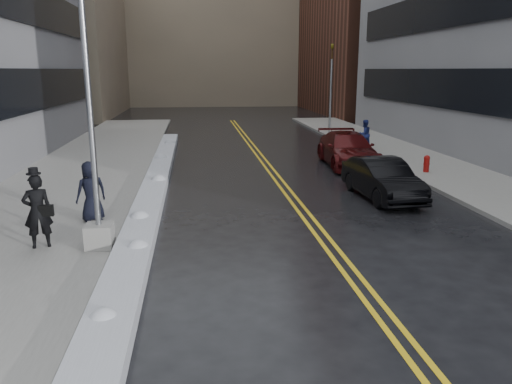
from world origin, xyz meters
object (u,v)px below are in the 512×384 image
object	(u,v)px
pedestrian_fedora	(38,211)
pedestrian_c	(91,191)
car_black	(382,179)
traffic_signal	(331,85)
fire_hydrant	(427,163)
car_maroon	(348,149)
pedestrian_east	(364,134)
lamppost	(93,153)

from	to	relation	value
pedestrian_fedora	pedestrian_c	xyz separation A→B (m)	(0.86, 2.16, -0.05)
pedestrian_fedora	car_black	xyz separation A→B (m)	(10.40, 4.18, -0.37)
pedestrian_c	car_black	distance (m)	9.76
traffic_signal	pedestrian_fedora	size ratio (longest dim) A/B	3.24
fire_hydrant	pedestrian_fedora	distance (m)	15.83
traffic_signal	car_maroon	world-z (taller)	traffic_signal
pedestrian_fedora	car_black	world-z (taller)	pedestrian_fedora
pedestrian_c	traffic_signal	bearing A→B (deg)	-152.08
pedestrian_c	car_maroon	bearing A→B (deg)	-170.98
car_maroon	car_black	bearing A→B (deg)	-93.14
traffic_signal	car_maroon	bearing A→B (deg)	-100.99
pedestrian_east	car_maroon	xyz separation A→B (m)	(-2.23, -4.15, -0.17)
lamppost	pedestrian_c	distance (m)	2.87
pedestrian_fedora	pedestrian_east	bearing A→B (deg)	-150.40
pedestrian_c	lamppost	bearing A→B (deg)	74.74
pedestrian_fedora	car_black	bearing A→B (deg)	-176.03
pedestrian_c	car_black	world-z (taller)	pedestrian_c
car_maroon	pedestrian_c	bearing A→B (deg)	-138.31
pedestrian_c	fire_hydrant	bearing A→B (deg)	173.78
traffic_signal	pedestrian_fedora	bearing A→B (deg)	-121.34
pedestrian_c	car_black	xyz separation A→B (m)	(9.54, 2.01, -0.32)
fire_hydrant	pedestrian_fedora	bearing A→B (deg)	-150.50
car_maroon	lamppost	bearing A→B (deg)	-129.30
car_black	pedestrian_fedora	bearing A→B (deg)	-161.84
pedestrian_east	car_maroon	size ratio (longest dim) A/B	0.30
pedestrian_fedora	pedestrian_c	bearing A→B (deg)	-129.52
pedestrian_fedora	pedestrian_east	size ratio (longest dim) A/B	1.15
car_maroon	traffic_signal	bearing A→B (deg)	81.90
lamppost	pedestrian_east	world-z (taller)	lamppost
lamppost	pedestrian_east	bearing A→B (deg)	51.24
fire_hydrant	traffic_signal	distance (m)	14.30
fire_hydrant	car_black	size ratio (longest dim) A/B	0.17
pedestrian_east	car_black	world-z (taller)	pedestrian_east
fire_hydrant	car_maroon	bearing A→B (deg)	136.68
pedestrian_east	car_maroon	bearing A→B (deg)	42.44
lamppost	pedestrian_east	xyz separation A→B (m)	(11.81, 14.71, -1.58)
pedestrian_fedora	car_maroon	size ratio (longest dim) A/B	0.34
fire_hydrant	lamppost	bearing A→B (deg)	-146.96
lamppost	pedestrian_fedora	world-z (taller)	lamppost
traffic_signal	pedestrian_c	distance (m)	23.35
lamppost	traffic_signal	xyz separation A→B (m)	(11.80, 22.00, 0.87)
lamppost	car_maroon	size ratio (longest dim) A/B	1.42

